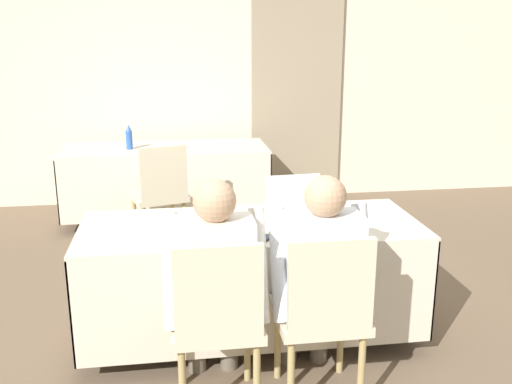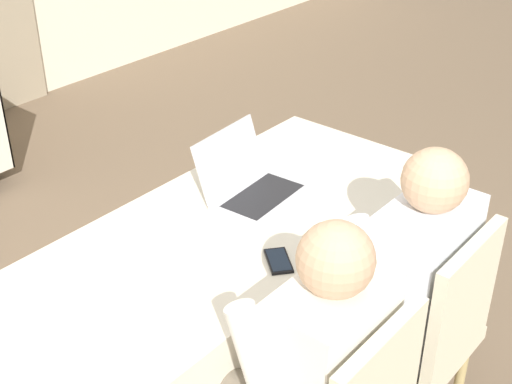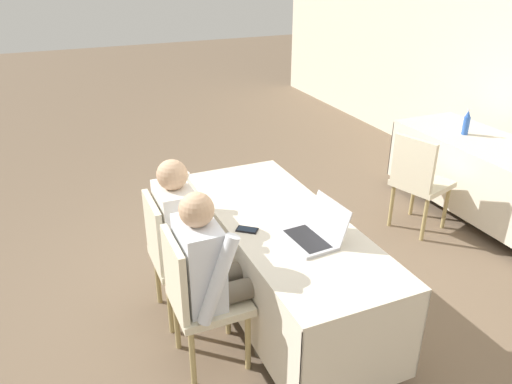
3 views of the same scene
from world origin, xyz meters
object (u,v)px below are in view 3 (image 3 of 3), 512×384
object	(u,v)px
person_white_shirt	(213,268)
water_bottle	(466,123)
cell_phone	(247,230)
laptop	(314,233)
chair_near_left	(174,252)
person_checkered_shirt	(188,228)
chair_far_spare	(418,179)
chair_near_right	(197,295)

from	to	relation	value
person_white_shirt	water_bottle	bearing A→B (deg)	-69.60
water_bottle	person_white_shirt	bearing A→B (deg)	-69.60
cell_phone	person_white_shirt	bearing A→B (deg)	-14.18
laptop	chair_near_left	size ratio (longest dim) A/B	0.40
water_bottle	person_checkered_shirt	world-z (taller)	person_checkered_shirt
person_checkered_shirt	person_white_shirt	world-z (taller)	same
cell_phone	person_white_shirt	distance (m)	0.40
chair_far_spare	chair_near_right	bearing A→B (deg)	92.30
person_white_shirt	chair_far_spare	bearing A→B (deg)	-69.78
chair_near_right	person_white_shirt	bearing A→B (deg)	-90.00
laptop	chair_near_right	bearing A→B (deg)	-96.90
cell_phone	water_bottle	world-z (taller)	water_bottle
chair_near_left	chair_near_right	size ratio (longest dim) A/B	1.00
chair_near_right	person_checkered_shirt	bearing A→B (deg)	-11.42
laptop	person_checkered_shirt	xyz separation A→B (m)	(-0.56, -0.65, -0.11)
cell_phone	water_bottle	xyz separation A→B (m)	(-0.88, 2.69, 0.11)
chair_near_left	cell_phone	bearing A→B (deg)	-124.09
laptop	cell_phone	size ratio (longest dim) A/B	2.47
water_bottle	chair_near_left	distance (m)	3.18
cell_phone	water_bottle	distance (m)	2.83
chair_near_right	chair_far_spare	world-z (taller)	same
cell_phone	chair_near_left	distance (m)	0.56
laptop	chair_far_spare	xyz separation A→B (m)	(-0.86, 1.58, -0.27)
cell_phone	person_checkered_shirt	bearing A→B (deg)	-92.49
cell_phone	chair_far_spare	bearing A→B (deg)	146.63
laptop	chair_near_left	world-z (taller)	laptop
cell_phone	person_white_shirt	size ratio (longest dim) A/B	0.13
chair_far_spare	person_checkered_shirt	xyz separation A→B (m)	(0.30, -2.23, 0.16)
cell_phone	chair_near_right	world-z (taller)	chair_near_right
cell_phone	chair_near_left	xyz separation A→B (m)	(-0.29, -0.42, -0.23)
person_white_shirt	cell_phone	bearing A→B (deg)	-53.70
cell_phone	person_white_shirt	xyz separation A→B (m)	(0.23, -0.32, -0.07)
chair_near_left	chair_near_right	world-z (taller)	same
chair_far_spare	water_bottle	bearing A→B (deg)	-86.19
cell_phone	laptop	bearing A→B (deg)	90.56
water_bottle	chair_near_right	world-z (taller)	water_bottle
chair_near_left	chair_near_right	distance (m)	0.52
laptop	chair_near_left	bearing A→B (deg)	-130.28
water_bottle	person_white_shirt	world-z (taller)	person_white_shirt
water_bottle	chair_far_spare	bearing A→B (deg)	-69.09
chair_near_left	chair_far_spare	bearing A→B (deg)	-82.57
water_bottle	person_checkered_shirt	distance (m)	3.07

